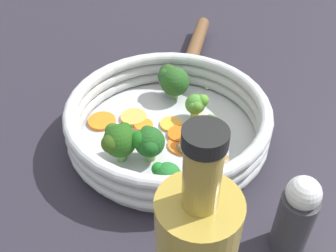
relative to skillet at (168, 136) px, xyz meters
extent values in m
plane|color=#221F29|center=(0.00, 0.00, -0.01)|extent=(4.00, 4.00, 0.00)
cylinder|color=#B2B5B7|center=(0.00, 0.00, 0.00)|extent=(0.28, 0.28, 0.01)
torus|color=#B3B6B9|center=(0.00, 0.00, 0.01)|extent=(0.30, 0.30, 0.02)
torus|color=#B3B6B9|center=(0.00, 0.00, 0.03)|extent=(0.30, 0.30, 0.02)
torus|color=#B3B6B9|center=(0.00, 0.00, 0.05)|extent=(0.30, 0.30, 0.02)
cylinder|color=brown|center=(-0.24, -0.01, 0.02)|extent=(0.21, 0.03, 0.03)
sphere|color=#AFB5B5|center=(-0.13, 0.04, 0.01)|extent=(0.01, 0.01, 0.01)
sphere|color=#AEB4BB|center=(-0.12, -0.04, 0.01)|extent=(0.01, 0.01, 0.01)
cylinder|color=orange|center=(-0.03, 0.05, 0.01)|extent=(0.06, 0.06, 0.00)
cylinder|color=orange|center=(-0.02, 0.00, 0.01)|extent=(0.04, 0.04, 0.00)
cylinder|color=#DA5D14|center=(0.00, 0.02, 0.01)|extent=(0.05, 0.05, 0.01)
cylinder|color=orange|center=(0.03, 0.06, 0.01)|extent=(0.03, 0.03, 0.01)
cylinder|color=orange|center=(0.02, 0.03, 0.01)|extent=(0.06, 0.06, 0.00)
cylinder|color=orange|center=(0.00, -0.11, 0.01)|extent=(0.05, 0.05, 0.01)
cylinder|color=orange|center=(-0.01, -0.04, 0.01)|extent=(0.04, 0.04, 0.00)
cylinder|color=#ED9942|center=(-0.02, -0.06, 0.01)|extent=(0.05, 0.05, 0.01)
cylinder|color=#7C9E55|center=(0.06, -0.01, 0.02)|extent=(0.01, 0.01, 0.02)
sphere|color=#1A4919|center=(0.06, -0.01, 0.04)|extent=(0.04, 0.04, 0.04)
sphere|color=#235022|center=(0.04, -0.02, 0.04)|extent=(0.02, 0.02, 0.02)
sphere|color=#135113|center=(0.06, -0.02, 0.04)|extent=(0.02, 0.02, 0.02)
sphere|color=#154517|center=(0.07, -0.01, 0.04)|extent=(0.02, 0.02, 0.02)
cylinder|color=#5D8D52|center=(0.11, 0.03, 0.01)|extent=(0.01, 0.01, 0.02)
sphere|color=#1D6125|center=(0.11, 0.03, 0.03)|extent=(0.04, 0.04, 0.04)
sphere|color=#16691E|center=(0.10, 0.01, 0.04)|extent=(0.02, 0.02, 0.02)
sphere|color=#155D27|center=(0.12, 0.03, 0.04)|extent=(0.02, 0.02, 0.02)
cylinder|color=#89B661|center=(-0.05, 0.03, 0.01)|extent=(0.01, 0.01, 0.02)
sphere|color=#417B2D|center=(-0.05, 0.03, 0.03)|extent=(0.03, 0.03, 0.03)
sphere|color=#498426|center=(-0.05, 0.04, 0.04)|extent=(0.02, 0.02, 0.02)
sphere|color=#467726|center=(-0.04, 0.04, 0.04)|extent=(0.02, 0.02, 0.02)
sphere|color=#437C31|center=(-0.04, 0.03, 0.04)|extent=(0.01, 0.01, 0.01)
cylinder|color=#6F9859|center=(-0.09, -0.01, 0.01)|extent=(0.01, 0.01, 0.02)
sphere|color=#204A1B|center=(-0.09, -0.01, 0.04)|extent=(0.05, 0.05, 0.05)
sphere|color=#265121|center=(-0.09, -0.03, 0.05)|extent=(0.02, 0.02, 0.02)
sphere|color=#23411A|center=(-0.10, -0.02, 0.05)|extent=(0.03, 0.03, 0.03)
sphere|color=#1B4724|center=(-0.09, -0.03, 0.04)|extent=(0.03, 0.03, 0.03)
cylinder|color=#6FA051|center=(0.07, -0.05, 0.02)|extent=(0.01, 0.01, 0.02)
sphere|color=#1D4812|center=(0.07, -0.05, 0.04)|extent=(0.05, 0.05, 0.05)
sphere|color=#194B0C|center=(0.05, -0.05, 0.04)|extent=(0.02, 0.02, 0.02)
sphere|color=#26400F|center=(0.08, -0.06, 0.05)|extent=(0.02, 0.02, 0.02)
sphere|color=#255119|center=(0.06, -0.06, 0.05)|extent=(0.02, 0.02, 0.02)
cylinder|color=#7BAB62|center=(0.01, 0.06, 0.01)|extent=(0.01, 0.01, 0.02)
sphere|color=#2C5827|center=(0.01, 0.06, 0.03)|extent=(0.04, 0.04, 0.04)
sphere|color=#35612C|center=(0.01, 0.05, 0.04)|extent=(0.02, 0.02, 0.02)
sphere|color=#26502C|center=(0.01, 0.07, 0.04)|extent=(0.02, 0.02, 0.02)
sphere|color=#35611E|center=(0.00, 0.06, 0.04)|extent=(0.02, 0.02, 0.02)
ellipsoid|color=#523C21|center=(0.02, -0.05, 0.01)|extent=(0.03, 0.04, 0.01)
ellipsoid|color=brown|center=(0.03, 0.03, 0.01)|extent=(0.03, 0.03, 0.01)
ellipsoid|color=brown|center=(0.04, 0.08, 0.01)|extent=(0.03, 0.04, 0.01)
cylinder|color=#333338|center=(0.14, 0.18, 0.03)|extent=(0.04, 0.04, 0.08)
sphere|color=silver|center=(0.14, 0.18, 0.09)|extent=(0.04, 0.04, 0.04)
cylinder|color=olive|center=(0.28, 0.09, 0.23)|extent=(0.02, 0.02, 0.05)
cylinder|color=black|center=(0.28, 0.09, 0.26)|extent=(0.03, 0.03, 0.01)
camera|label=1|loc=(0.42, 0.11, 0.40)|focal=42.00mm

